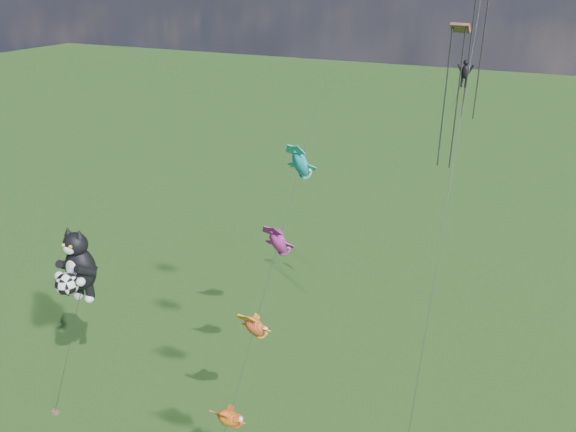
% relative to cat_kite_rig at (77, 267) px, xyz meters
% --- Properties ---
extents(cat_kite_rig, '(2.52, 4.00, 11.63)m').
position_rel_cat_kite_rig_xyz_m(cat_kite_rig, '(0.00, 0.00, 0.00)').
color(cat_kite_rig, brown).
rests_on(cat_kite_rig, ground).
extents(fish_windsock_rig, '(1.04, 15.97, 18.24)m').
position_rel_cat_kite_rig_xyz_m(fish_windsock_rig, '(11.61, 1.36, 0.98)').
color(fish_windsock_rig, brown).
rests_on(fish_windsock_rig, ground).
extents(parafoil_rig, '(2.30, 17.44, 26.60)m').
position_rel_cat_kite_rig_xyz_m(parafoil_rig, '(18.86, 10.09, 10.63)').
color(parafoil_rig, brown).
rests_on(parafoil_rig, ground).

